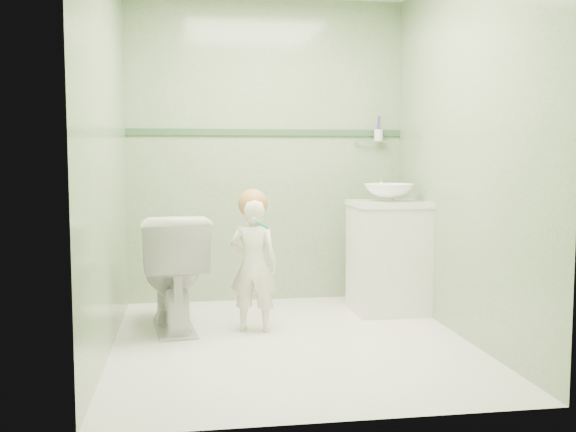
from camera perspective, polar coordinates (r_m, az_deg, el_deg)
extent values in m
plane|color=silver|center=(4.16, 0.32, -10.96)|extent=(2.50, 2.50, 0.00)
cube|color=gray|center=(5.23, -1.87, 5.67)|extent=(2.20, 0.04, 2.40)
cube|color=gray|center=(2.77, 4.50, 6.09)|extent=(2.20, 0.04, 2.40)
cube|color=gray|center=(3.97, -15.62, 5.63)|extent=(0.04, 2.50, 2.40)
cube|color=gray|center=(4.31, 15.00, 5.60)|extent=(0.04, 2.50, 2.40)
cube|color=#335535|center=(5.22, -1.86, 7.31)|extent=(2.20, 0.02, 0.05)
cube|color=silver|center=(4.93, 8.71, -3.69)|extent=(0.52, 0.50, 0.80)
cube|color=white|center=(4.88, 8.78, 1.06)|extent=(0.54, 0.52, 0.04)
imported|color=white|center=(4.88, 8.79, 2.05)|extent=(0.37, 0.37, 0.13)
cylinder|color=silver|center=(5.07, 8.12, 2.81)|extent=(0.03, 0.03, 0.18)
cylinder|color=silver|center=(5.02, 8.29, 3.69)|extent=(0.02, 0.12, 0.02)
cylinder|color=silver|center=(5.35, 7.22, 6.47)|extent=(0.26, 0.02, 0.02)
cylinder|color=silver|center=(5.35, 7.91, 7.00)|extent=(0.07, 0.07, 0.09)
cylinder|color=#874DA5|center=(5.34, 7.95, 7.75)|extent=(0.01, 0.01, 0.17)
cylinder|color=#2737CD|center=(5.34, 7.86, 7.76)|extent=(0.01, 0.01, 0.17)
cylinder|color=#C52E39|center=(5.36, 7.98, 7.75)|extent=(0.01, 0.01, 0.17)
cylinder|color=#C52E39|center=(5.35, 7.81, 7.75)|extent=(0.01, 0.01, 0.17)
imported|color=white|center=(4.45, -10.08, -4.79)|extent=(0.53, 0.81, 0.78)
imported|color=beige|center=(4.32, -3.02, -4.33)|extent=(0.37, 0.29, 0.88)
sphere|color=#AA723C|center=(4.30, -3.08, 1.07)|extent=(0.20, 0.20, 0.20)
cylinder|color=#138860|center=(4.14, -2.27, -0.81)|extent=(0.10, 0.12, 0.06)
cube|color=white|center=(4.20, -2.97, -0.19)|extent=(0.03, 0.03, 0.02)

